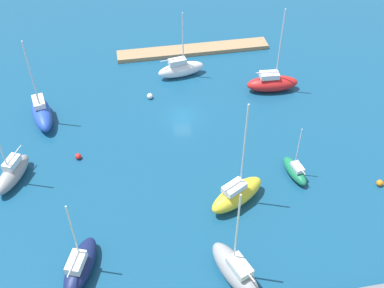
% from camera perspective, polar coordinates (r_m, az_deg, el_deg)
% --- Properties ---
extents(water, '(160.00, 160.00, 0.00)m').
position_cam_1_polar(water, '(66.28, -1.17, 3.40)').
color(water, navy).
rests_on(water, ground).
extents(pier_dock, '(25.47, 3.06, 0.66)m').
position_cam_1_polar(pier_dock, '(80.23, 0.15, 11.40)').
color(pier_dock, '#997A56').
rests_on(pier_dock, ground).
extents(sailboat_gray_by_breakwater, '(4.70, 6.93, 12.40)m').
position_cam_1_polar(sailboat_gray_by_breakwater, '(60.31, -21.02, -3.32)').
color(sailboat_gray_by_breakwater, gray).
rests_on(sailboat_gray_by_breakwater, water).
extents(sailboat_red_along_channel, '(7.89, 3.19, 13.14)m').
position_cam_1_polar(sailboat_red_along_channel, '(71.51, 9.73, 7.36)').
color(sailboat_red_along_channel, red).
rests_on(sailboat_red_along_channel, water).
extents(sailboat_white_lone_south, '(7.61, 3.26, 10.68)m').
position_cam_1_polar(sailboat_white_lone_south, '(73.64, -1.37, 9.15)').
color(sailboat_white_lone_south, white).
rests_on(sailboat_white_lone_south, water).
extents(sailboat_navy_far_north, '(4.66, 7.30, 9.85)m').
position_cam_1_polar(sailboat_navy_far_north, '(49.71, -13.47, -14.17)').
color(sailboat_navy_far_north, '#141E4C').
rests_on(sailboat_navy_far_north, water).
extents(sailboat_yellow_mid_basin, '(7.73, 5.88, 14.19)m').
position_cam_1_polar(sailboat_yellow_mid_basin, '(54.03, 5.50, -6.09)').
color(sailboat_yellow_mid_basin, yellow).
rests_on(sailboat_yellow_mid_basin, water).
extents(sailboat_blue_center_basin, '(4.00, 8.05, 12.76)m').
position_cam_1_polar(sailboat_blue_center_basin, '(67.95, -17.84, 3.66)').
color(sailboat_blue_center_basin, '#2347B2').
rests_on(sailboat_blue_center_basin, water).
extents(sailboat_green_west_end, '(2.45, 5.19, 7.29)m').
position_cam_1_polar(sailboat_green_west_end, '(58.55, 12.42, -3.16)').
color(sailboat_green_west_end, '#19724C').
rests_on(sailboat_green_west_end, water).
extents(sailboat_gray_inner_mooring, '(4.92, 7.80, 12.22)m').
position_cam_1_polar(sailboat_gray_inner_mooring, '(48.08, 5.31, -15.04)').
color(sailboat_gray_inner_mooring, gray).
rests_on(sailboat_gray_inner_mooring, water).
extents(mooring_buoy_white, '(0.83, 0.83, 0.83)m').
position_cam_1_polar(mooring_buoy_white, '(69.60, -5.15, 5.83)').
color(mooring_buoy_white, white).
rests_on(mooring_buoy_white, water).
extents(mooring_buoy_orange, '(0.80, 0.80, 0.80)m').
position_cam_1_polar(mooring_buoy_orange, '(60.71, 21.89, -4.43)').
color(mooring_buoy_orange, orange).
rests_on(mooring_buoy_orange, water).
extents(mooring_buoy_red, '(0.78, 0.78, 0.78)m').
position_cam_1_polar(mooring_buoy_red, '(61.34, -13.69, -1.47)').
color(mooring_buoy_red, red).
rests_on(mooring_buoy_red, water).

